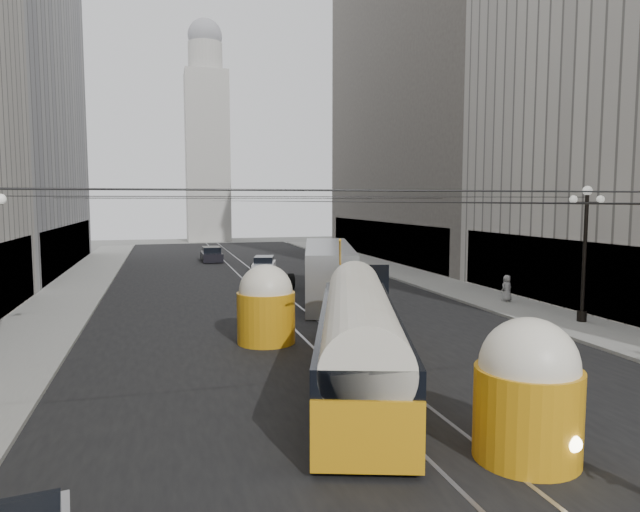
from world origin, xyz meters
TOP-DOWN VIEW (x-y plane):
  - road at (0.00, 32.50)m, footprint 20.00×85.00m
  - sidewalk_left at (-12.00, 36.00)m, footprint 4.00×72.00m
  - sidewalk_right at (12.00, 36.00)m, footprint 4.00×72.00m
  - rail_left at (-0.75, 32.50)m, footprint 0.12×85.00m
  - rail_right at (0.75, 32.50)m, footprint 0.12×85.00m
  - building_right_far at (20.00, 48.00)m, footprint 12.60×32.60m
  - distant_tower at (0.00, 80.00)m, footprint 6.00×6.00m
  - lamppost_right_mid at (12.60, 18.00)m, footprint 1.86×0.44m
  - catenary at (0.12, 31.49)m, footprint 25.00×72.00m
  - streetcar at (-0.50, 12.48)m, footprint 6.21×14.49m
  - city_bus at (3.00, 27.93)m, footprint 5.70×13.04m
  - sedan_white_far at (1.51, 41.62)m, footprint 2.64×4.41m
  - sedan_dark_far at (-1.97, 51.08)m, footprint 1.88×4.50m
  - pedestrian_sidewalk_right at (12.29, 23.67)m, footprint 0.81×0.60m

SIDE VIEW (x-z plane):
  - road at x=0.00m, z-range -0.01..0.01m
  - rail_left at x=-0.75m, z-range -0.02..0.02m
  - rail_right at x=0.75m, z-range -0.02..0.02m
  - sidewalk_left at x=-12.00m, z-range 0.00..0.15m
  - sidewalk_right at x=12.00m, z-range 0.00..0.15m
  - sedan_white_far at x=1.51m, z-range -0.06..1.24m
  - sedan_dark_far at x=-1.97m, z-range -0.07..1.35m
  - pedestrian_sidewalk_right at x=12.29m, z-range 0.15..1.65m
  - streetcar at x=-0.50m, z-range -0.04..3.26m
  - city_bus at x=3.00m, z-range 0.15..3.36m
  - lamppost_right_mid at x=12.60m, z-range 0.56..6.93m
  - catenary at x=0.12m, z-range 5.77..6.00m
  - distant_tower at x=0.00m, z-range -0.71..30.65m
  - building_right_far at x=20.00m, z-range 0.01..32.61m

